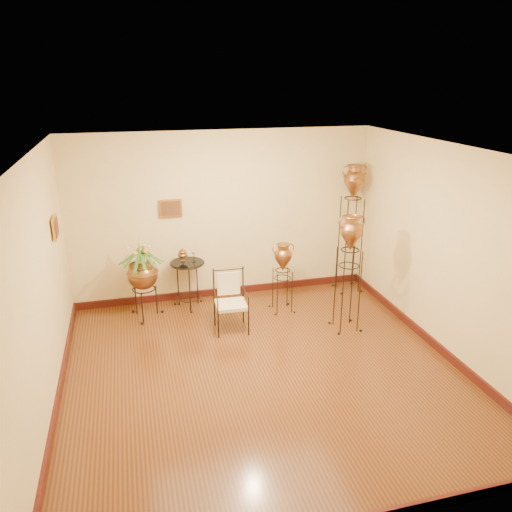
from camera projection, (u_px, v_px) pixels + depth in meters
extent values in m
plane|color=#5E3416|center=(263.00, 371.00, 6.44)|extent=(5.00, 5.00, 0.00)
cube|color=#3F130E|center=(225.00, 291.00, 8.67)|extent=(5.00, 0.04, 0.12)
cube|color=#3F130E|center=(58.00, 396.00, 5.83)|extent=(0.04, 5.00, 0.12)
cube|color=#3F130E|center=(433.00, 342.00, 7.00)|extent=(0.04, 5.00, 0.12)
cube|color=#C38839|center=(171.00, 208.00, 7.93)|extent=(0.36, 0.03, 0.29)
cube|color=#C38839|center=(55.00, 227.00, 6.59)|extent=(0.03, 0.36, 0.29)
cube|color=beige|center=(231.00, 305.00, 7.33)|extent=(0.46, 0.43, 0.05)
cube|color=beige|center=(231.00, 289.00, 7.24)|extent=(0.34, 0.04, 0.36)
cylinder|color=black|center=(187.00, 263.00, 7.97)|extent=(0.54, 0.54, 0.02)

